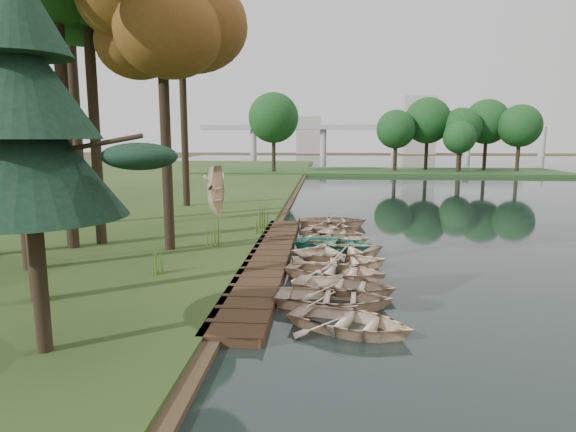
# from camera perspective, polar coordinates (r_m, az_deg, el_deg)

# --- Properties ---
(ground) EXTENTS (300.00, 300.00, 0.00)m
(ground) POSITION_cam_1_polar(r_m,az_deg,el_deg) (18.99, 2.52, -5.60)
(ground) COLOR #3D2F1D
(boardwalk) EXTENTS (1.60, 16.00, 0.30)m
(boardwalk) POSITION_cam_1_polar(r_m,az_deg,el_deg) (19.07, -2.30, -5.07)
(boardwalk) COLOR #362315
(boardwalk) RESTS_ON ground
(peninsula) EXTENTS (50.00, 14.00, 0.45)m
(peninsula) POSITION_cam_1_polar(r_m,az_deg,el_deg) (68.91, 10.61, 5.17)
(peninsula) COLOR #25451E
(peninsula) RESTS_ON ground
(far_trees) EXTENTS (45.60, 5.60, 8.80)m
(far_trees) POSITION_cam_1_polar(r_m,az_deg,el_deg) (68.50, 7.94, 10.41)
(far_trees) COLOR black
(far_trees) RESTS_ON peninsula
(bridge) EXTENTS (95.90, 4.00, 8.60)m
(bridge) POSITION_cam_1_polar(r_m,az_deg,el_deg) (138.87, 9.38, 9.97)
(bridge) COLOR #A5A5A0
(bridge) RESTS_ON ground
(building_a) EXTENTS (10.00, 8.00, 18.00)m
(building_a) POSITION_cam_1_polar(r_m,az_deg,el_deg) (161.12, 15.16, 10.33)
(building_a) COLOR #A5A5A0
(building_a) RESTS_ON ground
(building_b) EXTENTS (8.00, 8.00, 12.00)m
(building_b) POSITION_cam_1_polar(r_m,az_deg,el_deg) (163.45, 2.47, 9.56)
(building_b) COLOR #A5A5A0
(building_b) RESTS_ON ground
(rowboat_0) EXTENTS (3.79, 3.31, 0.65)m
(rowboat_0) POSITION_cam_1_polar(r_m,az_deg,el_deg) (12.41, 7.47, -11.97)
(rowboat_0) COLOR beige
(rowboat_0) RESTS_ON water
(rowboat_1) EXTENTS (3.58, 2.70, 0.70)m
(rowboat_1) POSITION_cam_1_polar(r_m,az_deg,el_deg) (13.99, 5.46, -9.36)
(rowboat_1) COLOR beige
(rowboat_1) RESTS_ON water
(rowboat_2) EXTENTS (3.62, 2.93, 0.66)m
(rowboat_2) POSITION_cam_1_polar(r_m,az_deg,el_deg) (15.18, 6.72, -7.96)
(rowboat_2) COLOR beige
(rowboat_2) RESTS_ON water
(rowboat_3) EXTENTS (4.04, 3.38, 0.72)m
(rowboat_3) POSITION_cam_1_polar(r_m,az_deg,el_deg) (16.68, 5.67, -6.27)
(rowboat_3) COLOR beige
(rowboat_3) RESTS_ON water
(rowboat_4) EXTENTS (3.86, 3.00, 0.73)m
(rowboat_4) POSITION_cam_1_polar(r_m,az_deg,el_deg) (17.95, 6.14, -5.14)
(rowboat_4) COLOR beige
(rowboat_4) RESTS_ON water
(rowboat_5) EXTENTS (4.73, 4.18, 0.81)m
(rowboat_5) POSITION_cam_1_polar(r_m,az_deg,el_deg) (19.33, 6.33, -3.99)
(rowboat_5) COLOR beige
(rowboat_5) RESTS_ON water
(rowboat_6) EXTENTS (4.16, 3.47, 0.74)m
(rowboat_6) POSITION_cam_1_polar(r_m,az_deg,el_deg) (20.78, 5.78, -3.15)
(rowboat_6) COLOR teal
(rowboat_6) RESTS_ON water
(rowboat_7) EXTENTS (3.32, 2.60, 0.63)m
(rowboat_7) POSITION_cam_1_polar(r_m,az_deg,el_deg) (21.95, 5.84, -2.64)
(rowboat_7) COLOR beige
(rowboat_7) RESTS_ON water
(rowboat_8) EXTENTS (3.63, 3.08, 0.64)m
(rowboat_8) POSITION_cam_1_polar(r_m,az_deg,el_deg) (23.61, 5.27, -1.78)
(rowboat_8) COLOR beige
(rowboat_8) RESTS_ON water
(rowboat_9) EXTENTS (3.57, 3.12, 0.62)m
(rowboat_9) POSITION_cam_1_polar(r_m,az_deg,el_deg) (25.24, 5.81, -1.10)
(rowboat_9) COLOR beige
(rowboat_9) RESTS_ON water
(rowboat_10) EXTENTS (3.87, 2.88, 0.77)m
(rowboat_10) POSITION_cam_1_polar(r_m,az_deg,el_deg) (26.52, 5.34, -0.43)
(rowboat_10) COLOR beige
(rowboat_10) RESTS_ON water
(stored_rowboat) EXTENTS (3.54, 2.98, 0.63)m
(stored_rowboat) POSITION_cam_1_polar(r_m,az_deg,el_deg) (27.99, -8.37, 0.39)
(stored_rowboat) COLOR beige
(stored_rowboat) RESTS_ON bank
(tree_2) EXTENTS (4.35, 4.35, 10.63)m
(tree_2) POSITION_cam_1_polar(r_m,az_deg,el_deg) (20.50, -14.77, 20.57)
(tree_2) COLOR black
(tree_2) RESTS_ON bank
(tree_4) EXTENTS (4.14, 4.14, 11.65)m
(tree_4) POSITION_cam_1_polar(r_m,az_deg,el_deg) (22.81, -22.70, 21.67)
(tree_4) COLOR black
(tree_4) RESTS_ON bank
(tree_6) EXTENTS (5.23, 5.23, 13.22)m
(tree_6) POSITION_cam_1_polar(r_m,az_deg,el_deg) (33.95, -12.54, 19.75)
(tree_6) COLOR black
(tree_6) RESTS_ON bank
(pine_tree) EXTENTS (3.80, 3.80, 8.02)m
(pine_tree) POSITION_cam_1_polar(r_m,az_deg,el_deg) (11.13, -28.67, 10.27)
(pine_tree) COLOR black
(pine_tree) RESTS_ON bank
(reeds_0) EXTENTS (0.60, 0.60, 0.95)m
(reeds_0) POSITION_cam_1_polar(r_m,az_deg,el_deg) (16.92, -15.14, -5.05)
(reeds_0) COLOR #3F661E
(reeds_0) RESTS_ON bank
(reeds_1) EXTENTS (0.60, 0.60, 1.08)m
(reeds_1) POSITION_cam_1_polar(r_m,az_deg,el_deg) (20.88, -8.81, -1.98)
(reeds_1) COLOR #3F661E
(reeds_1) RESTS_ON bank
(reeds_2) EXTENTS (0.60, 0.60, 0.94)m
(reeds_2) POSITION_cam_1_polar(r_m,az_deg,el_deg) (23.45, -3.46, -0.84)
(reeds_2) COLOR #3F661E
(reeds_2) RESTS_ON bank
(reeds_3) EXTENTS (0.60, 0.60, 1.11)m
(reeds_3) POSITION_cam_1_polar(r_m,az_deg,el_deg) (24.98, -2.97, -0.01)
(reeds_3) COLOR #3F661E
(reeds_3) RESTS_ON bank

